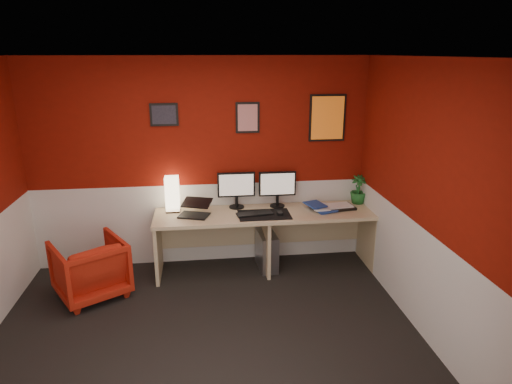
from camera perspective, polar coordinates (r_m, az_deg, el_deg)
name	(u,v)px	position (r m, az deg, el deg)	size (l,w,h in m)	color
ground	(207,344)	(4.33, -6.23, -18.58)	(4.00, 3.50, 0.01)	black
ceiling	(196,57)	(3.51, -7.61, 16.61)	(4.00, 3.50, 0.01)	white
wall_back	(201,164)	(5.42, -7.04, 3.49)	(4.00, 0.01, 2.50)	maroon
wall_front	(206,346)	(2.18, -6.36, -18.89)	(4.00, 0.01, 2.50)	maroon
wall_right	(431,205)	(4.24, 21.29, -1.55)	(0.01, 3.50, 2.50)	maroon
wainscot_back	(203,223)	(5.64, -6.76, -3.94)	(4.00, 0.01, 1.00)	silver
wainscot_right	(421,281)	(4.52, 20.19, -10.58)	(0.01, 3.50, 1.00)	silver
desk	(266,241)	(5.43, 1.23, -6.23)	(2.60, 0.65, 0.73)	tan
shoji_lamp	(172,195)	(5.36, -10.56, -0.38)	(0.16, 0.16, 0.40)	#FFE5B2
laptop	(194,207)	(5.18, -7.92, -1.92)	(0.33, 0.23, 0.22)	black
monitor_left	(236,185)	(5.37, -2.51, 0.95)	(0.45, 0.06, 0.58)	black
monitor_right	(278,184)	(5.41, 2.76, 1.07)	(0.45, 0.06, 0.58)	black
desk_mat	(264,215)	(5.21, 1.06, -2.89)	(0.60, 0.38, 0.01)	black
keyboard	(255,214)	(5.21, -0.16, -2.77)	(0.42, 0.14, 0.02)	black
mouse	(280,213)	(5.22, 3.03, -2.68)	(0.06, 0.10, 0.03)	black
book_bottom	(314,210)	(5.38, 7.39, -2.24)	(0.24, 0.32, 0.03)	navy
book_middle	(313,207)	(5.39, 7.20, -1.92)	(0.19, 0.27, 0.02)	silver
book_top	(308,206)	(5.36, 6.60, -1.76)	(0.20, 0.26, 0.02)	navy
zen_tray	(339,207)	(5.52, 10.49, -1.90)	(0.35, 0.25, 0.03)	black
potted_plant	(359,190)	(5.70, 12.87, 0.30)	(0.20, 0.20, 0.35)	#19591E
pc_tower	(267,250)	(5.52, 1.36, -7.39)	(0.20, 0.45, 0.45)	#99999E
armchair	(90,268)	(5.20, -20.29, -9.06)	(0.68, 0.70, 0.63)	#B52615
art_left	(164,115)	(5.31, -11.58, 9.58)	(0.32, 0.02, 0.26)	black
art_center	(248,118)	(5.33, -1.08, 9.41)	(0.28, 0.02, 0.36)	red
art_right	(327,118)	(5.52, 9.03, 9.27)	(0.44, 0.02, 0.56)	orange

